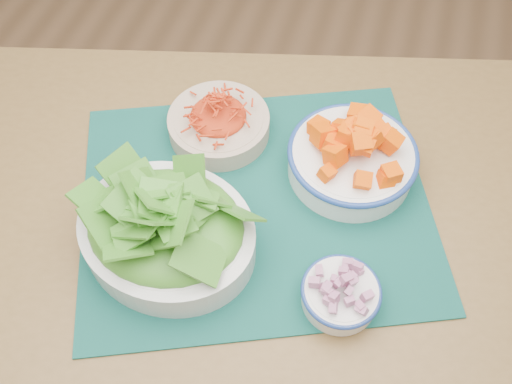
% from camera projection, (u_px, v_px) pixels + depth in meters
% --- Properties ---
extents(table, '(1.27, 1.00, 0.75)m').
position_uv_depth(table, '(227.00, 241.00, 1.03)').
color(table, brown).
rests_on(table, ground).
extents(placemat, '(0.70, 0.65, 0.00)m').
position_uv_depth(placemat, '(256.00, 203.00, 0.95)').
color(placemat, '#07312C').
rests_on(placemat, table).
extents(carrot_bowl, '(0.20, 0.20, 0.07)m').
position_uv_depth(carrot_bowl, '(219.00, 120.00, 1.00)').
color(carrot_bowl, '#C2AB90').
rests_on(carrot_bowl, placemat).
extents(squash_bowl, '(0.28, 0.28, 0.11)m').
position_uv_depth(squash_bowl, '(353.00, 152.00, 0.94)').
color(squash_bowl, white).
rests_on(squash_bowl, placemat).
extents(lettuce_bowl, '(0.31, 0.28, 0.12)m').
position_uv_depth(lettuce_bowl, '(166.00, 227.00, 0.85)').
color(lettuce_bowl, silver).
rests_on(lettuce_bowl, placemat).
extents(onion_bowl, '(0.14, 0.14, 0.06)m').
position_uv_depth(onion_bowl, '(341.00, 293.00, 0.82)').
color(onion_bowl, white).
rests_on(onion_bowl, placemat).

